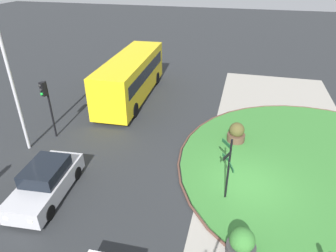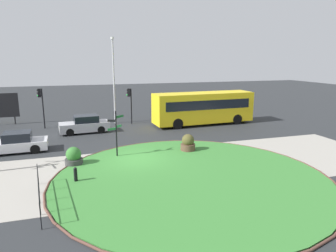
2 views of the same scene
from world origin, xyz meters
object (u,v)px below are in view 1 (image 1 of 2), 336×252
planter_near_signpost (236,134)px  lamppost_tall (9,71)px  signpost_directional (228,166)px  bus_yellow (131,76)px  traffic_light_far (46,98)px  car_far_lane (46,182)px  planter_kerbside (242,244)px

planter_near_signpost → lamppost_tall: bearing=107.4°
signpost_directional → bus_yellow: (9.60, 7.89, -0.11)m
signpost_directional → traffic_light_far: size_ratio=0.88×
lamppost_tall → planter_near_signpost: lamppost_tall is taller
bus_yellow → planter_near_signpost: size_ratio=8.01×
car_far_lane → planter_kerbside: 8.58m
planter_kerbside → traffic_light_far: bearing=63.6°
signpost_directional → planter_kerbside: 3.12m
signpost_directional → planter_near_signpost: (4.92, -0.21, -1.23)m
traffic_light_far → planter_near_signpost: 10.93m
bus_yellow → planter_kerbside: bus_yellow is taller
planter_kerbside → planter_near_signpost: bearing=4.4°
bus_yellow → planter_kerbside: (-12.33, -8.69, -1.18)m
traffic_light_far → planter_kerbside: size_ratio=3.05×
signpost_directional → traffic_light_far: (2.79, 10.32, 0.78)m
car_far_lane → planter_near_signpost: bearing=124.9°
planter_near_signpost → traffic_light_far: bearing=101.4°
car_far_lane → traffic_light_far: size_ratio=1.24×
planter_near_signpost → planter_kerbside: (-7.64, -0.59, -0.05)m
lamppost_tall → planter_kerbside: bearing=-109.2°
traffic_light_far → planter_kerbside: traffic_light_far is taller
car_far_lane → bus_yellow: bearing=176.0°
signpost_directional → lamppost_tall: (1.40, 11.03, 2.69)m
lamppost_tall → planter_kerbside: 13.15m
car_far_lane → signpost_directional: bearing=97.5°
lamppost_tall → planter_near_signpost: (3.52, -11.24, -3.92)m
lamppost_tall → planter_kerbside: (-4.13, -11.84, -3.98)m
car_far_lane → traffic_light_far: traffic_light_far is taller
bus_yellow → planter_kerbside: size_ratio=8.68×
traffic_light_far → planter_kerbside: 12.59m
planter_near_signpost → planter_kerbside: planter_near_signpost is taller
car_far_lane → traffic_light_far: bearing=-154.7°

